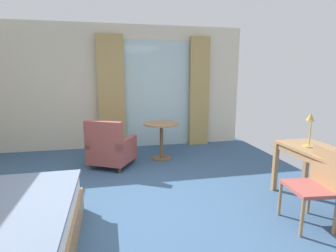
{
  "coord_description": "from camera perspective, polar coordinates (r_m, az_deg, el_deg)",
  "views": [
    {
      "loc": [
        -0.13,
        -2.98,
        1.65
      ],
      "look_at": [
        0.52,
        0.14,
        1.03
      ],
      "focal_mm": 28.14,
      "sensor_mm": 36.0,
      "label": 1
    }
  ],
  "objects": [
    {
      "name": "curtain_panel_right",
      "position": [
        6.3,
        6.76,
        7.28
      ],
      "size": [
        0.46,
        0.1,
        2.52
      ],
      "primitive_type": "cube",
      "color": "tan",
      "rests_on": "ground"
    },
    {
      "name": "ground",
      "position": [
        3.43,
        -8.5,
        -18.91
      ],
      "size": [
        6.18,
        6.85,
        0.1
      ],
      "primitive_type": "cube",
      "color": "#38567A"
    },
    {
      "name": "armchair_by_window",
      "position": [
        4.88,
        -12.34,
        -4.83
      ],
      "size": [
        0.93,
        0.94,
        0.89
      ],
      "color": "#9E4C47",
      "rests_on": "ground"
    },
    {
      "name": "round_cafe_table",
      "position": [
        5.21,
        -1.42,
        -1.36
      ],
      "size": [
        0.72,
        0.72,
        0.73
      ],
      "color": "#9E754C",
      "rests_on": "ground"
    },
    {
      "name": "wall_back",
      "position": [
        6.15,
        -10.66,
        8.19
      ],
      "size": [
        5.78,
        0.12,
        2.75
      ],
      "primitive_type": "cube",
      "color": "beige",
      "rests_on": "ground"
    },
    {
      "name": "curtain_panel_left",
      "position": [
        5.97,
        -12.14,
        6.92
      ],
      "size": [
        0.58,
        0.1,
        2.52
      ],
      "primitive_type": "cube",
      "color": "tan",
      "rests_on": "ground"
    },
    {
      "name": "balcony_glass_door",
      "position": [
        6.16,
        -2.59,
        6.82
      ],
      "size": [
        1.58,
        0.02,
        2.42
      ],
      "primitive_type": "cube",
      "color": "silver",
      "rests_on": "ground"
    },
    {
      "name": "desk_chair",
      "position": [
        3.36,
        29.25,
        -10.55
      ],
      "size": [
        0.45,
        0.52,
        0.88
      ],
      "color": "#9E4C47",
      "rests_on": "ground"
    },
    {
      "name": "desk_lamp",
      "position": [
        3.89,
        28.42,
        0.36
      ],
      "size": [
        0.2,
        0.24,
        0.44
      ],
      "color": "tan",
      "rests_on": "writing_desk"
    }
  ]
}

